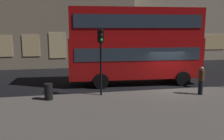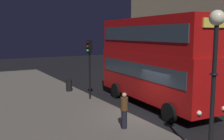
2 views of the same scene
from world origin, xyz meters
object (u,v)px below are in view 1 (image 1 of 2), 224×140
object	(u,v)px
double_decker_bus	(135,42)
traffic_light_near_kerb	(101,47)
pedestrian	(201,80)
litter_bin	(49,92)

from	to	relation	value
double_decker_bus	traffic_light_near_kerb	world-z (taller)	double_decker_bus
double_decker_bus	pedestrian	bearing A→B (deg)	-50.74
pedestrian	litter_bin	size ratio (longest dim) A/B	1.85
traffic_light_near_kerb	litter_bin	size ratio (longest dim) A/B	4.33
traffic_light_near_kerb	pedestrian	xyz separation A→B (m)	(5.98, -1.01, -2.00)
double_decker_bus	traffic_light_near_kerb	bearing A→B (deg)	-130.89
double_decker_bus	traffic_light_near_kerb	xyz separation A→B (m)	(-2.99, -3.09, -0.09)
pedestrian	traffic_light_near_kerb	bearing A→B (deg)	-69.90
pedestrian	litter_bin	world-z (taller)	pedestrian
litter_bin	traffic_light_near_kerb	bearing A→B (deg)	6.68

